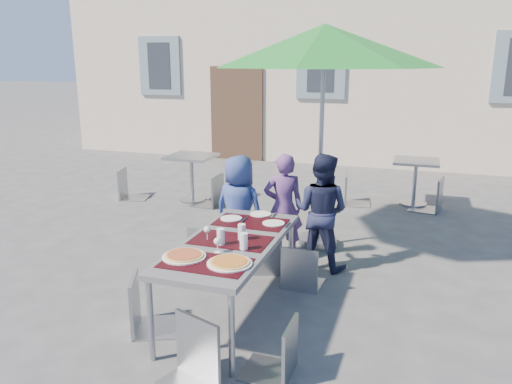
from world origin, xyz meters
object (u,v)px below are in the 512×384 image
(chair_0, at_px, (210,221))
(dining_table, at_px, (231,246))
(pizza_near_right, at_px, (230,262))
(cafe_table_1, at_px, (415,174))
(bg_chair_r_1, at_px, (435,174))
(bg_chair_l_0, at_px, (127,165))
(bg_chair_l_1, at_px, (353,172))
(pizza_near_left, at_px, (184,256))
(chair_1, at_px, (265,230))
(cafe_table_0, at_px, (192,169))
(child_1, at_px, (283,207))
(child_0, at_px, (239,209))
(bg_chair_r_0, at_px, (212,172))
(chair_2, at_px, (302,242))
(child_2, at_px, (321,211))
(chair_5, at_px, (186,315))
(chair_3, at_px, (144,271))
(chair_4, at_px, (279,317))

(chair_0, bearing_deg, dining_table, -56.13)
(pizza_near_right, xyz_separation_m, chair_0, (-0.78, 1.39, -0.16))
(cafe_table_1, relative_size, bg_chair_r_1, 0.74)
(pizza_near_right, distance_m, bg_chair_l_0, 5.12)
(bg_chair_l_1, bearing_deg, pizza_near_left, -99.04)
(chair_1, distance_m, cafe_table_0, 3.19)
(pizza_near_right, distance_m, child_1, 2.05)
(child_1, bearing_deg, child_0, 5.33)
(pizza_near_left, xyz_separation_m, bg_chair_r_0, (-1.43, 3.84, -0.19))
(child_1, height_order, chair_2, child_1)
(child_1, height_order, child_2, child_2)
(pizza_near_left, xyz_separation_m, chair_5, (0.29, -0.58, -0.20))
(child_1, distance_m, cafe_table_1, 3.25)
(pizza_near_left, relative_size, bg_chair_r_1, 0.35)
(pizza_near_left, height_order, chair_3, chair_3)
(cafe_table_1, distance_m, bg_chair_r_1, 0.39)
(child_0, relative_size, child_1, 0.99)
(child_0, distance_m, bg_chair_l_1, 3.03)
(child_1, bearing_deg, pizza_near_right, 72.39)
(child_1, distance_m, bg_chair_l_0, 3.73)
(cafe_table_1, bearing_deg, pizza_near_left, -109.26)
(child_1, distance_m, bg_chair_l_1, 2.69)
(pizza_near_right, xyz_separation_m, chair_2, (0.29, 1.31, -0.25))
(child_2, height_order, cafe_table_1, child_2)
(pizza_near_left, xyz_separation_m, pizza_near_right, (0.41, -0.02, 0.00))
(child_0, distance_m, chair_0, 0.46)
(chair_5, bearing_deg, pizza_near_left, 117.06)
(cafe_table_1, bearing_deg, chair_1, -114.18)
(pizza_near_left, xyz_separation_m, bg_chair_l_1, (0.74, 4.67, -0.22))
(chair_1, height_order, cafe_table_1, chair_1)
(dining_table, bearing_deg, cafe_table_1, 71.20)
(child_0, height_order, child_1, child_1)
(chair_5, height_order, bg_chair_r_0, bg_chair_r_0)
(chair_4, bearing_deg, chair_1, 110.75)
(pizza_near_left, relative_size, cafe_table_1, 0.48)
(child_1, relative_size, chair_4, 1.53)
(child_0, bearing_deg, bg_chair_l_0, -27.32)
(cafe_table_0, relative_size, bg_chair_r_0, 0.81)
(chair_2, bearing_deg, chair_1, 152.19)
(chair_3, relative_size, chair_5, 0.98)
(bg_chair_l_0, distance_m, bg_chair_r_1, 5.07)
(pizza_near_right, distance_m, chair_2, 1.36)
(pizza_near_right, bearing_deg, cafe_table_0, 119.44)
(bg_chair_l_0, xyz_separation_m, cafe_table_1, (4.71, 1.12, -0.06))
(child_0, relative_size, bg_chair_r_1, 1.25)
(chair_0, distance_m, bg_chair_r_0, 2.68)
(child_1, height_order, bg_chair_l_1, child_1)
(chair_5, xyz_separation_m, bg_chair_l_0, (-3.28, 4.39, 0.01))
(bg_chair_r_1, bearing_deg, pizza_near_left, -113.25)
(pizza_near_left, bearing_deg, bg_chair_l_0, 128.06)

